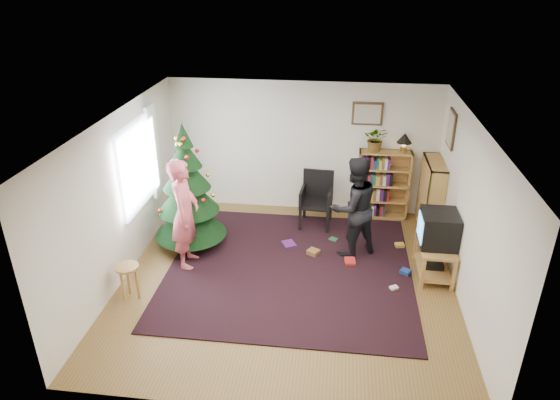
# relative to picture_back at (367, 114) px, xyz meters

# --- Properties ---
(floor) EXTENTS (5.00, 5.00, 0.00)m
(floor) POSITION_rel_picture_back_xyz_m (-1.15, -2.48, -1.95)
(floor) COLOR brown
(floor) RESTS_ON ground
(ceiling) EXTENTS (5.00, 5.00, 0.00)m
(ceiling) POSITION_rel_picture_back_xyz_m (-1.15, -2.48, 0.55)
(ceiling) COLOR white
(ceiling) RESTS_ON wall_back
(wall_back) EXTENTS (5.00, 0.02, 2.50)m
(wall_back) POSITION_rel_picture_back_xyz_m (-1.15, 0.02, -0.70)
(wall_back) COLOR silver
(wall_back) RESTS_ON floor
(wall_front) EXTENTS (5.00, 0.02, 2.50)m
(wall_front) POSITION_rel_picture_back_xyz_m (-1.15, -4.97, -0.70)
(wall_front) COLOR silver
(wall_front) RESTS_ON floor
(wall_left) EXTENTS (0.02, 5.00, 2.50)m
(wall_left) POSITION_rel_picture_back_xyz_m (-3.65, -2.48, -0.70)
(wall_left) COLOR silver
(wall_left) RESTS_ON floor
(wall_right) EXTENTS (0.02, 5.00, 2.50)m
(wall_right) POSITION_rel_picture_back_xyz_m (1.35, -2.48, -0.70)
(wall_right) COLOR silver
(wall_right) RESTS_ON floor
(rug) EXTENTS (3.80, 3.60, 0.02)m
(rug) POSITION_rel_picture_back_xyz_m (-1.15, -2.17, -1.94)
(rug) COLOR black
(rug) RESTS_ON floor
(window_pane) EXTENTS (0.04, 1.20, 1.40)m
(window_pane) POSITION_rel_picture_back_xyz_m (-3.62, -1.88, -0.45)
(window_pane) COLOR silver
(window_pane) RESTS_ON wall_left
(curtain) EXTENTS (0.06, 0.35, 1.60)m
(curtain) POSITION_rel_picture_back_xyz_m (-3.58, -1.18, -0.45)
(curtain) COLOR white
(curtain) RESTS_ON wall_left
(picture_back) EXTENTS (0.55, 0.03, 0.42)m
(picture_back) POSITION_rel_picture_back_xyz_m (0.00, 0.00, 0.00)
(picture_back) COLOR #4C3319
(picture_back) RESTS_ON wall_back
(picture_right) EXTENTS (0.03, 0.50, 0.60)m
(picture_right) POSITION_rel_picture_back_xyz_m (1.33, -0.73, 0.00)
(picture_right) COLOR #4C3319
(picture_right) RESTS_ON wall_right
(christmas_tree) EXTENTS (1.20, 1.20, 2.18)m
(christmas_tree) POSITION_rel_picture_back_xyz_m (-2.89, -1.66, -1.04)
(christmas_tree) COLOR #3F2816
(christmas_tree) RESTS_ON rug
(bookshelf_back) EXTENTS (0.95, 0.30, 1.30)m
(bookshelf_back) POSITION_rel_picture_back_xyz_m (0.38, -0.14, -1.29)
(bookshelf_back) COLOR #BB8E42
(bookshelf_back) RESTS_ON floor
(bookshelf_right) EXTENTS (0.30, 0.95, 1.30)m
(bookshelf_right) POSITION_rel_picture_back_xyz_m (1.19, -0.55, -1.29)
(bookshelf_right) COLOR #BB8E42
(bookshelf_right) RESTS_ON floor
(tv_stand) EXTENTS (0.50, 0.91, 0.55)m
(tv_stand) POSITION_rel_picture_back_xyz_m (1.07, -2.05, -1.62)
(tv_stand) COLOR #BB8E42
(tv_stand) RESTS_ON floor
(crt_tv) EXTENTS (0.54, 0.58, 0.51)m
(crt_tv) POSITION_rel_picture_back_xyz_m (1.07, -2.05, -1.14)
(crt_tv) COLOR black
(crt_tv) RESTS_ON tv_stand
(armchair) EXTENTS (0.59, 0.59, 1.01)m
(armchair) POSITION_rel_picture_back_xyz_m (-0.83, -0.59, -1.40)
(armchair) COLOR black
(armchair) RESTS_ON rug
(stool) EXTENTS (0.33, 0.33, 0.54)m
(stool) POSITION_rel_picture_back_xyz_m (-3.35, -3.21, -1.53)
(stool) COLOR #BB8E42
(stool) RESTS_ON floor
(person_standing) EXTENTS (0.47, 0.68, 1.79)m
(person_standing) POSITION_rel_picture_back_xyz_m (-2.78, -2.22, -1.06)
(person_standing) COLOR #C8505A
(person_standing) RESTS_ON rug
(person_by_chair) EXTENTS (1.04, 0.98, 1.70)m
(person_by_chair) POSITION_rel_picture_back_xyz_m (-0.19, -1.58, -1.10)
(person_by_chair) COLOR black
(person_by_chair) RESTS_ON rug
(potted_plant) EXTENTS (0.45, 0.39, 0.47)m
(potted_plant) POSITION_rel_picture_back_xyz_m (0.18, -0.14, -0.42)
(potted_plant) COLOR gray
(potted_plant) RESTS_ON bookshelf_back
(table_lamp) EXTENTS (0.27, 0.27, 0.36)m
(table_lamp) POSITION_rel_picture_back_xyz_m (0.68, -0.13, -0.41)
(table_lamp) COLOR #A57F33
(table_lamp) RESTS_ON bookshelf_back
(floor_clutter) EXTENTS (2.10, 1.54, 0.08)m
(floor_clutter) POSITION_rel_picture_back_xyz_m (-0.14, -1.75, -1.91)
(floor_clutter) COLOR #A51E19
(floor_clutter) RESTS_ON rug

